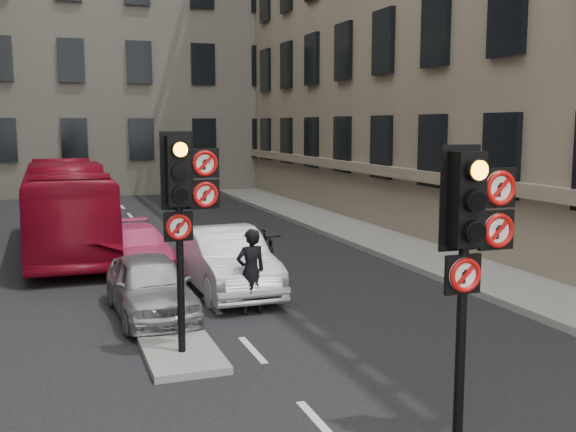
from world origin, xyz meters
TOP-DOWN VIEW (x-y plane):
  - pavement_right at (7.20, 12.00)m, footprint 3.00×50.00m
  - centre_island at (-1.20, 5.00)m, footprint 1.20×2.00m
  - building_far at (0.00, 38.00)m, footprint 30.00×14.00m
  - signal_near at (1.49, 0.99)m, footprint 0.91×0.40m
  - signal_far at (-1.11, 4.99)m, footprint 0.91×0.40m
  - car_silver at (-1.32, 7.65)m, footprint 1.61×3.68m
  - car_white at (0.60, 9.11)m, footprint 1.62×4.41m
  - car_pink at (-1.02, 12.09)m, footprint 1.97×4.13m
  - bus_red at (-2.68, 15.46)m, footprint 2.30×9.67m
  - motorcycle at (2.02, 10.46)m, footprint 0.70×1.91m
  - motorcyclist at (0.61, 7.12)m, footprint 0.69×0.51m
  - info_sign at (-1.06, 5.73)m, footprint 0.34×0.12m

SIDE VIEW (x-z plane):
  - centre_island at x=-1.20m, z-range 0.00..0.12m
  - pavement_right at x=7.20m, z-range 0.00..0.16m
  - motorcycle at x=2.02m, z-range 0.00..1.12m
  - car_pink at x=-1.02m, z-range 0.00..1.16m
  - car_silver at x=-1.32m, z-range 0.00..1.23m
  - car_white at x=0.60m, z-range 0.00..1.44m
  - motorcyclist at x=0.61m, z-range 0.00..1.74m
  - bus_red at x=-2.68m, z-range 0.00..2.69m
  - info_sign at x=-1.06m, z-range 0.41..2.39m
  - signal_near at x=1.49m, z-range 0.79..4.37m
  - signal_far at x=-1.11m, z-range 0.91..4.49m
  - building_far at x=0.00m, z-range 0.00..20.00m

